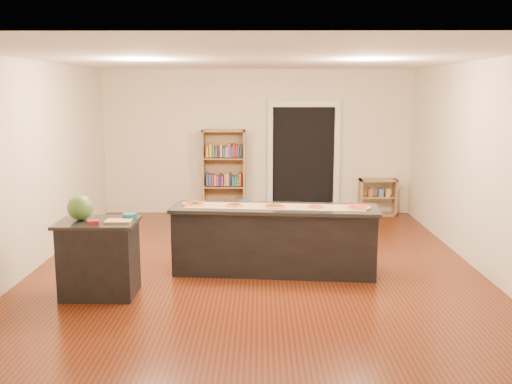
{
  "coord_description": "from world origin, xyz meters",
  "views": [
    {
      "loc": [
        0.06,
        -7.62,
        2.38
      ],
      "look_at": [
        0.0,
        0.2,
        1.0
      ],
      "focal_mm": 40.0,
      "sensor_mm": 36.0,
      "label": 1
    }
  ],
  "objects_px": {
    "waste_bin": "(244,208)",
    "side_counter": "(99,258)",
    "low_shelf": "(378,197)",
    "watermelon": "(80,208)",
    "bookshelf": "(224,173)",
    "kitchen_island": "(274,239)"
  },
  "relations": [
    {
      "from": "side_counter",
      "to": "low_shelf",
      "type": "relative_size",
      "value": 1.28
    },
    {
      "from": "side_counter",
      "to": "waste_bin",
      "type": "height_order",
      "value": "side_counter"
    },
    {
      "from": "side_counter",
      "to": "waste_bin",
      "type": "relative_size",
      "value": 2.67
    },
    {
      "from": "waste_bin",
      "to": "side_counter",
      "type": "bearing_deg",
      "value": -110.19
    },
    {
      "from": "kitchen_island",
      "to": "watermelon",
      "type": "height_order",
      "value": "watermelon"
    },
    {
      "from": "waste_bin",
      "to": "watermelon",
      "type": "distance_m",
      "value": 4.7
    },
    {
      "from": "side_counter",
      "to": "low_shelf",
      "type": "xyz_separation_m",
      "value": [
        4.17,
        4.49,
        -0.1
      ]
    },
    {
      "from": "kitchen_island",
      "to": "watermelon",
      "type": "bearing_deg",
      "value": -154.35
    },
    {
      "from": "kitchen_island",
      "to": "low_shelf",
      "type": "xyz_separation_m",
      "value": [
        2.1,
        3.59,
        -0.09
      ]
    },
    {
      "from": "low_shelf",
      "to": "watermelon",
      "type": "xyz_separation_m",
      "value": [
        -4.38,
        -4.45,
        0.7
      ]
    },
    {
      "from": "side_counter",
      "to": "watermelon",
      "type": "distance_m",
      "value": 0.63
    },
    {
      "from": "bookshelf",
      "to": "low_shelf",
      "type": "distance_m",
      "value": 3.03
    },
    {
      "from": "low_shelf",
      "to": "kitchen_island",
      "type": "bearing_deg",
      "value": -120.28
    },
    {
      "from": "low_shelf",
      "to": "side_counter",
      "type": "bearing_deg",
      "value": -132.93
    },
    {
      "from": "kitchen_island",
      "to": "watermelon",
      "type": "xyz_separation_m",
      "value": [
        -2.28,
        -0.86,
        0.6
      ]
    },
    {
      "from": "waste_bin",
      "to": "watermelon",
      "type": "relative_size",
      "value": 1.16
    },
    {
      "from": "side_counter",
      "to": "waste_bin",
      "type": "bearing_deg",
      "value": 69.68
    },
    {
      "from": "waste_bin",
      "to": "bookshelf",
      "type": "bearing_deg",
      "value": 153.89
    },
    {
      "from": "low_shelf",
      "to": "watermelon",
      "type": "relative_size",
      "value": 2.41
    },
    {
      "from": "bookshelf",
      "to": "side_counter",
      "type": "bearing_deg",
      "value": -104.77
    },
    {
      "from": "low_shelf",
      "to": "waste_bin",
      "type": "height_order",
      "value": "low_shelf"
    },
    {
      "from": "side_counter",
      "to": "waste_bin",
      "type": "distance_m",
      "value": 4.59
    }
  ]
}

